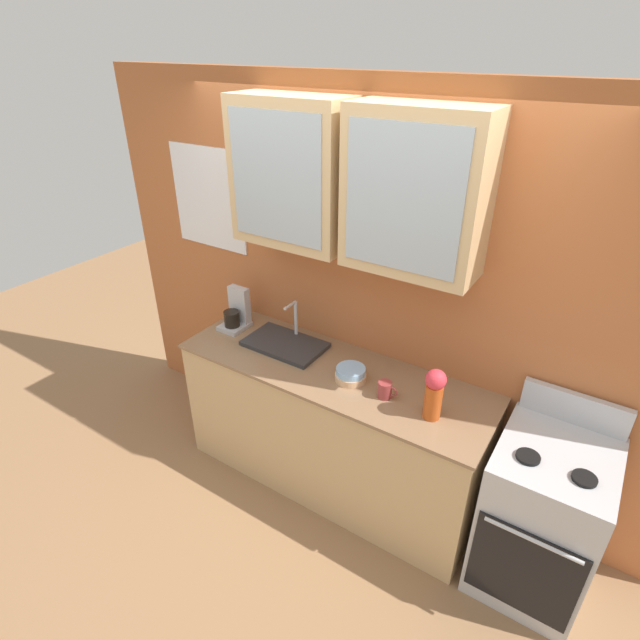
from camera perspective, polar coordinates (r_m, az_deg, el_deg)
ground_plane at (r=3.76m, az=1.16°, el=-17.43°), size 10.00×10.00×0.00m
back_wall_unit at (r=3.11m, az=4.49°, el=5.83°), size 4.07×0.43×2.59m
counter at (r=3.43m, az=1.24°, el=-12.05°), size 2.03×0.65×0.94m
stove_range at (r=3.15m, az=23.68°, el=-19.83°), size 0.56×0.67×1.12m
sink_faucet at (r=3.36m, az=-3.96°, el=-2.63°), size 0.53×0.32×0.29m
bowl_stack at (r=3.03m, az=3.50°, el=-6.15°), size 0.19×0.19×0.08m
vase at (r=2.75m, az=12.83°, el=-7.99°), size 0.11×0.11×0.30m
cup_near_sink at (r=2.91m, az=7.40°, el=-7.85°), size 0.12×0.08×0.10m
coffee_maker at (r=3.59m, az=-9.48°, el=0.80°), size 0.17×0.20×0.29m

